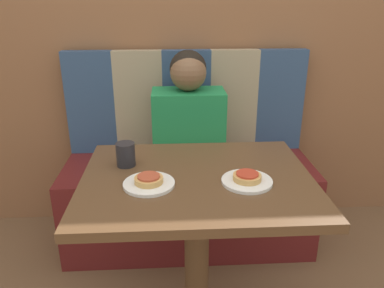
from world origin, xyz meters
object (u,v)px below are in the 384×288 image
at_px(plate_left, 149,184).
at_px(person, 188,113).
at_px(plate_right, 247,181).
at_px(pizza_left, 149,179).
at_px(pizza_right, 247,177).
at_px(drinking_cup, 126,154).

bearing_deg(plate_left, person, 76.26).
xyz_separation_m(plate_right, pizza_left, (-0.36, 0.00, 0.02)).
xyz_separation_m(pizza_left, pizza_right, (0.36, 0.00, 0.00)).
height_order(plate_left, plate_right, same).
height_order(person, pizza_left, person).
bearing_deg(pizza_left, plate_right, 0.00).
relative_size(pizza_left, drinking_cup, 1.08).
bearing_deg(plate_left, plate_right, 0.00).
bearing_deg(plate_right, pizza_left, 180.00).
relative_size(plate_right, pizza_left, 1.80).
bearing_deg(pizza_left, pizza_right, 0.00).
xyz_separation_m(pizza_left, drinking_cup, (-0.10, 0.18, 0.02)).
bearing_deg(person, pizza_right, -76.26).
bearing_deg(pizza_right, drinking_cup, 158.58).
xyz_separation_m(plate_left, drinking_cup, (-0.10, 0.18, 0.04)).
relative_size(plate_left, pizza_right, 1.80).
distance_m(person, pizza_left, 0.75).
distance_m(plate_left, drinking_cup, 0.21).
bearing_deg(plate_right, pizza_right, 0.00).
relative_size(person, plate_right, 3.39).
xyz_separation_m(plate_left, pizza_right, (0.36, 0.00, 0.02)).
bearing_deg(plate_left, drinking_cup, 119.11).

